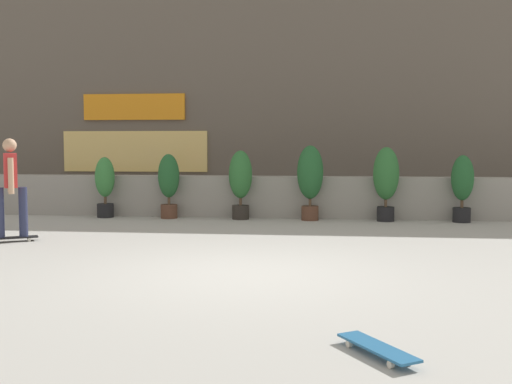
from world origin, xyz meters
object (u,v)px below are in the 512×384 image
potted_plant_1 (169,182)px  potted_plant_3 (310,176)px  potted_plant_4 (386,178)px  skater_by_wall_left (11,185)px  potted_plant_2 (241,180)px  skateboard_near_camera (377,348)px  potted_plant_0 (105,184)px  potted_plant_5 (462,184)px

potted_plant_1 → potted_plant_3: 3.04m
potted_plant_4 → potted_plant_1: bearing=180.0°
potted_plant_4 → skater_by_wall_left: 7.25m
potted_plant_2 → potted_plant_3: size_ratio=0.93×
skateboard_near_camera → potted_plant_2: bearing=104.7°
potted_plant_0 → potted_plant_2: 2.99m
potted_plant_2 → potted_plant_5: (4.58, -0.00, -0.07)m
potted_plant_0 → skateboard_near_camera: potted_plant_0 is taller
potted_plant_1 → skateboard_near_camera: bearing=-65.9°
potted_plant_1 → potted_plant_3: size_ratio=0.88×
skateboard_near_camera → potted_plant_1: bearing=114.1°
potted_plant_5 → skateboard_near_camera: 8.83m
potted_plant_4 → potted_plant_3: bearing=180.0°
potted_plant_2 → potted_plant_3: 1.48m
potted_plant_2 → potted_plant_4: (3.04, -0.00, 0.05)m
potted_plant_0 → potted_plant_2: (2.99, 0.00, 0.11)m
potted_plant_5 → potted_plant_4: bearing=180.0°
skater_by_wall_left → potted_plant_3: bearing=36.0°
potted_plant_5 → skateboard_near_camera: bearing=-105.5°
potted_plant_0 → skater_by_wall_left: skater_by_wall_left is taller
potted_plant_0 → skateboard_near_camera: (5.22, -8.48, -0.68)m
skater_by_wall_left → skateboard_near_camera: 7.51m
potted_plant_2 → skateboard_near_camera: bearing=-75.3°
skater_by_wall_left → skateboard_near_camera: skater_by_wall_left is taller
potted_plant_1 → potted_plant_3: (3.04, 0.00, 0.13)m
potted_plant_2 → potted_plant_3: potted_plant_3 is taller
potted_plant_3 → skateboard_near_camera: potted_plant_3 is taller
potted_plant_3 → potted_plant_0: bearing=180.0°
potted_plant_0 → potted_plant_3: 4.47m
potted_plant_0 → potted_plant_2: bearing=0.0°
potted_plant_3 → skateboard_near_camera: size_ratio=2.02×
potted_plant_0 → potted_plant_1: potted_plant_1 is taller
potted_plant_1 → potted_plant_3: bearing=0.0°
potted_plant_0 → potted_plant_3: potted_plant_3 is taller
skater_by_wall_left → potted_plant_2: bearing=46.4°
potted_plant_0 → potted_plant_4: potted_plant_4 is taller
potted_plant_5 → skater_by_wall_left: bearing=-156.2°
potted_plant_5 → skater_by_wall_left: (-7.90, -3.48, 0.16)m
potted_plant_4 → skater_by_wall_left: size_ratio=0.91×
potted_plant_5 → skateboard_near_camera: (-2.35, -8.48, -0.72)m
potted_plant_3 → potted_plant_5: 3.11m
potted_plant_2 → potted_plant_3: (1.48, 0.00, 0.07)m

